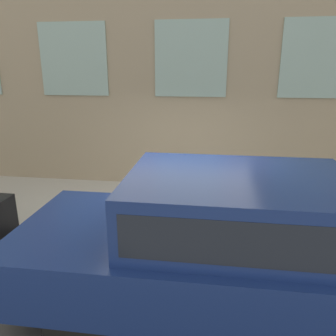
{
  "coord_description": "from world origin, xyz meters",
  "views": [
    {
      "loc": [
        -4.96,
        -0.56,
        2.92
      ],
      "look_at": [
        0.88,
        0.26,
        1.13
      ],
      "focal_mm": 35.0,
      "sensor_mm": 36.0,
      "label": 1
    }
  ],
  "objects": [
    {
      "name": "fire_hydrant",
      "position": [
        0.66,
        0.01,
        0.58
      ],
      "size": [
        0.36,
        0.47,
        0.86
      ],
      "color": "#2D7260",
      "rests_on": "sidewalk"
    },
    {
      "name": "sidewalk",
      "position": [
        1.38,
        0.0,
        0.07
      ],
      "size": [
        2.77,
        60.0,
        0.13
      ],
      "color": "#B2ADA3",
      "rests_on": "ground_plane"
    },
    {
      "name": "person",
      "position": [
        1.11,
        0.5,
        0.88
      ],
      "size": [
        0.3,
        0.2,
        1.24
      ],
      "rotation": [
        0.0,
        0.0,
        -1.11
      ],
      "color": "#998466",
      "rests_on": "sidewalk"
    },
    {
      "name": "parked_car_navy_near",
      "position": [
        -1.39,
        -0.89,
        0.97
      ],
      "size": [
        2.08,
        5.34,
        1.77
      ],
      "color": "black",
      "rests_on": "ground_plane"
    },
    {
      "name": "ground_plane",
      "position": [
        0.0,
        0.0,
        0.0
      ],
      "size": [
        80.0,
        80.0,
        0.0
      ],
      "primitive_type": "plane",
      "color": "#514F4C"
    },
    {
      "name": "building_facade",
      "position": [
        2.91,
        -0.0,
        4.05
      ],
      "size": [
        0.33,
        40.0,
        8.1
      ],
      "color": "tan",
      "rests_on": "ground_plane"
    }
  ]
}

